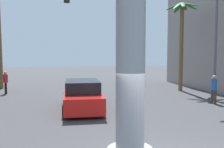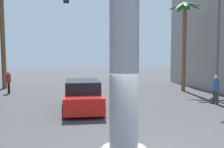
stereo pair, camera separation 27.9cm
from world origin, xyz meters
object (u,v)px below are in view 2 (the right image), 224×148
Objects in this scene: street_lamp at (213,30)px; palm_tree_far_left at (2,29)px; pedestrian_mid_right at (216,87)px; palm_tree_mid_right at (184,33)px; pedestrian_far_left at (9,81)px; car_lead at (83,96)px.

palm_tree_far_left reaches higher than street_lamp.
palm_tree_far_left is 5.16× the size of pedestrian_mid_right.
palm_tree_mid_right is 14.12m from pedestrian_far_left.
pedestrian_mid_right is (7.87, -0.03, 0.25)m from car_lead.
street_lamp is 4.48m from palm_tree_mid_right.
car_lead is at bearing -57.68° from palm_tree_far_left.
pedestrian_mid_right reaches higher than pedestrian_far_left.
car_lead is 10.73m from palm_tree_mid_right.
pedestrian_mid_right is 14.53m from pedestrian_far_left.
street_lamp is at bearing -94.65° from palm_tree_mid_right.
pedestrian_mid_right is at bearing -34.97° from palm_tree_far_left.
pedestrian_far_left is (-13.21, 5.65, -3.45)m from street_lamp.
palm_tree_far_left reaches higher than palm_tree_mid_right.
street_lamp reaches higher than car_lead.
street_lamp is 1.03× the size of palm_tree_mid_right.
street_lamp reaches higher than pedestrian_mid_right.
palm_tree_far_left is at bearing 108.40° from pedestrian_far_left.
palm_tree_mid_right is (0.36, 4.46, 0.23)m from street_lamp.
pedestrian_mid_right is (-0.59, -5.32, -3.68)m from palm_tree_mid_right.
palm_tree_mid_right reaches higher than car_lead.
palm_tree_mid_right is 4.19× the size of pedestrian_mid_right.
car_lead is 2.91× the size of pedestrian_far_left.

